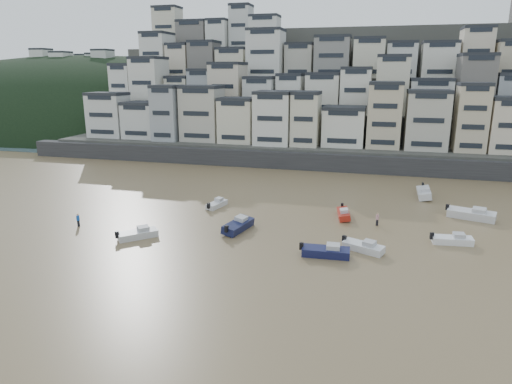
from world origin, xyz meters
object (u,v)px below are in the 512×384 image
(boat_j, at_px, (138,233))
(person_pink, at_px, (377,219))
(boat_c, at_px, (238,224))
(boat_i, at_px, (424,192))
(boat_g, at_px, (472,213))
(boat_a, at_px, (326,250))
(boat_b, at_px, (363,246))
(boat_d, at_px, (453,239))
(person_blue, at_px, (78,220))
(boat_f, at_px, (217,203))
(boat_e, at_px, (343,213))

(boat_j, height_order, person_pink, person_pink)
(boat_c, height_order, boat_i, boat_i)
(boat_g, xyz_separation_m, boat_a, (-17.81, -18.41, -0.14))
(boat_i, relative_size, person_pink, 3.82)
(boat_b, distance_m, boat_d, 11.26)
(boat_j, relative_size, person_blue, 2.99)
(person_pink, bearing_deg, person_blue, -164.45)
(boat_c, bearing_deg, boat_d, -73.40)
(boat_f, bearing_deg, boat_j, 175.29)
(boat_e, bearing_deg, boat_f, -99.89)
(person_blue, bearing_deg, boat_d, 7.32)
(boat_j, bearing_deg, boat_i, -4.99)
(boat_g, distance_m, person_pink, 13.93)
(boat_a, height_order, person_pink, person_pink)
(boat_i, relative_size, boat_g, 1.00)
(boat_i, bearing_deg, boat_d, 4.64)
(boat_i, distance_m, boat_g, 11.54)
(boat_b, height_order, boat_d, boat_b)
(boat_i, height_order, boat_e, boat_i)
(boat_i, relative_size, person_blue, 3.82)
(boat_j, height_order, person_blue, person_blue)
(boat_a, bearing_deg, boat_d, 25.92)
(boat_a, distance_m, person_pink, 13.34)
(person_blue, height_order, person_pink, same)
(boat_g, bearing_deg, person_blue, -144.23)
(boat_b, relative_size, boat_j, 0.99)
(boat_b, bearing_deg, boat_i, 96.07)
(boat_a, relative_size, person_pink, 3.27)
(boat_d, height_order, person_pink, person_pink)
(boat_b, xyz_separation_m, boat_c, (-15.72, 3.04, 0.14))
(boat_e, bearing_deg, person_blue, -78.37)
(boat_j, relative_size, boat_d, 1.04)
(boat_g, relative_size, person_blue, 3.84)
(boat_c, height_order, boat_g, boat_g)
(boat_c, relative_size, boat_j, 1.18)
(boat_e, bearing_deg, boat_g, 93.52)
(boat_i, distance_m, person_pink, 17.89)
(boat_g, distance_m, person_blue, 53.01)
(boat_a, bearing_deg, boat_e, 84.11)
(boat_i, relative_size, boat_e, 1.28)
(boat_b, distance_m, boat_e, 12.31)
(boat_a, xyz_separation_m, boat_d, (13.97, 7.67, -0.09))
(boat_i, height_order, person_blue, boat_i)
(boat_i, distance_m, boat_f, 33.46)
(boat_i, xyz_separation_m, boat_a, (-12.46, -28.64, -0.13))
(boat_d, relative_size, person_pink, 2.87)
(boat_b, height_order, boat_c, boat_c)
(person_blue, bearing_deg, boat_c, 10.78)
(boat_c, relative_size, boat_d, 1.23)
(boat_i, xyz_separation_m, boat_g, (5.35, -10.23, 0.00))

